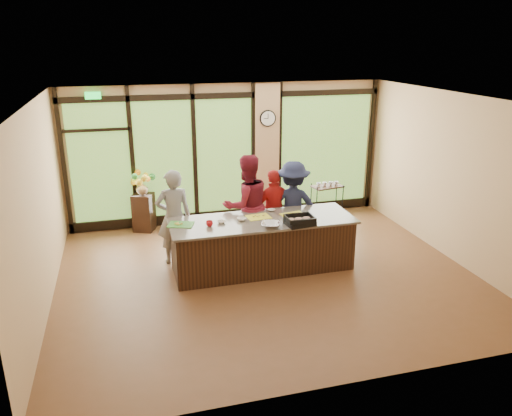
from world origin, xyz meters
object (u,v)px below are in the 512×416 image
cook_right (293,206)px  flower_stand (144,212)px  cook_left (174,217)px  roasting_pan (300,222)px  bar_cart (327,198)px  island_base (262,245)px

cook_right → flower_stand: bearing=-15.5°
cook_left → roasting_pan: (1.99, -1.07, 0.09)m
cook_right → cook_left: bearing=18.3°
roasting_pan → flower_stand: roasting_pan is taller
cook_right → bar_cart: bearing=-119.1°
island_base → flower_stand: (-1.91, 2.45, -0.04)m
cook_right → island_base: bearing=58.9°
cook_right → flower_stand: cook_right is taller
cook_right → bar_cart: 1.73m
cook_left → flower_stand: 1.90m
bar_cart → flower_stand: bearing=161.7°
roasting_pan → flower_stand: (-2.45, 2.85, -0.56)m
island_base → cook_right: size_ratio=1.80×
cook_left → island_base: bearing=151.1°
cook_right → bar_cart: size_ratio=1.89×
island_base → cook_left: bearing=155.1°
island_base → cook_right: bearing=42.3°
island_base → roasting_pan: size_ratio=6.67×
island_base → flower_stand: bearing=127.9°
cook_right → bar_cart: cook_right is taller
cook_left → flower_stand: size_ratio=2.18×
island_base → cook_right: (0.82, 0.74, 0.42)m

